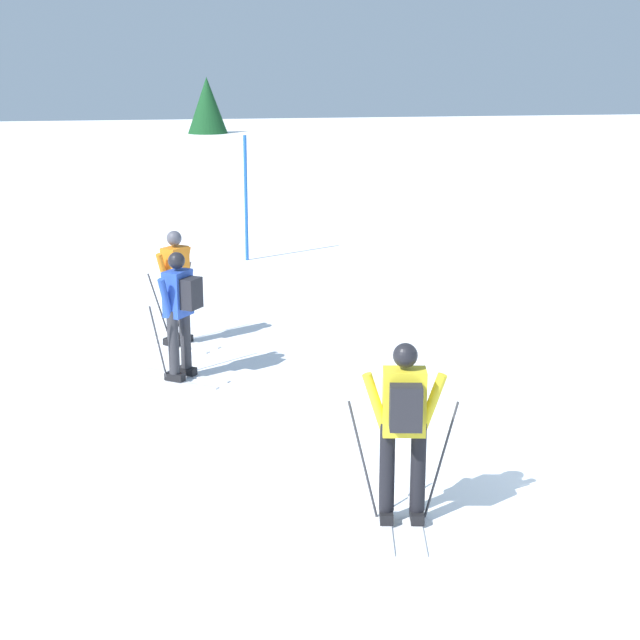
{
  "coord_description": "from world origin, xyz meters",
  "views": [
    {
      "loc": [
        -4.84,
        -8.88,
        4.11
      ],
      "look_at": [
        -2.68,
        2.71,
        0.9
      ],
      "focal_mm": 54.1,
      "sensor_mm": 36.0,
      "label": 1
    }
  ],
  "objects_px": {
    "skier_blue": "(180,309)",
    "skier_orange": "(175,284)",
    "trail_marker_pole": "(246,199)",
    "conifer_far_left": "(208,128)",
    "skier_yellow": "(404,425)"
  },
  "relations": [
    {
      "from": "skier_blue",
      "to": "skier_yellow",
      "type": "relative_size",
      "value": 1.0
    },
    {
      "from": "skier_blue",
      "to": "skier_yellow",
      "type": "xyz_separation_m",
      "value": [
        1.78,
        -4.5,
        0.0
      ]
    },
    {
      "from": "conifer_far_left",
      "to": "skier_yellow",
      "type": "bearing_deg",
      "value": -89.53
    },
    {
      "from": "skier_blue",
      "to": "trail_marker_pole",
      "type": "xyz_separation_m",
      "value": [
        1.72,
        7.63,
        0.34
      ]
    },
    {
      "from": "skier_yellow",
      "to": "trail_marker_pole",
      "type": "distance_m",
      "value": 12.13
    },
    {
      "from": "skier_yellow",
      "to": "trail_marker_pole",
      "type": "relative_size",
      "value": 0.66
    },
    {
      "from": "skier_yellow",
      "to": "conifer_far_left",
      "type": "height_order",
      "value": "conifer_far_left"
    },
    {
      "from": "skier_yellow",
      "to": "trail_marker_pole",
      "type": "xyz_separation_m",
      "value": [
        -0.06,
        12.13,
        0.34
      ]
    },
    {
      "from": "skier_blue",
      "to": "skier_orange",
      "type": "distance_m",
      "value": 1.64
    },
    {
      "from": "skier_blue",
      "to": "trail_marker_pole",
      "type": "relative_size",
      "value": 0.66
    },
    {
      "from": "skier_blue",
      "to": "conifer_far_left",
      "type": "relative_size",
      "value": 0.48
    },
    {
      "from": "trail_marker_pole",
      "to": "conifer_far_left",
      "type": "relative_size",
      "value": 0.72
    },
    {
      "from": "skier_yellow",
      "to": "skier_orange",
      "type": "distance_m",
      "value": 6.39
    },
    {
      "from": "skier_orange",
      "to": "skier_yellow",
      "type": "bearing_deg",
      "value": -73.94
    },
    {
      "from": "trail_marker_pole",
      "to": "conifer_far_left",
      "type": "bearing_deg",
      "value": 90.75
    }
  ]
}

